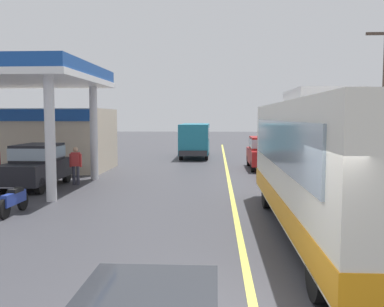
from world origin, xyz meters
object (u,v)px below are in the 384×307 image
(motorcycle_parked_forecourt, at_px, (14,200))
(pedestrian_near_pump, at_px, (76,164))
(car_at_pump, at_px, (37,164))
(car_trailing_behind_bus, at_px, (264,151))
(coach_bus_main, at_px, (329,168))
(minibus_opposing_lane, at_px, (195,137))

(motorcycle_parked_forecourt, bearing_deg, pedestrian_near_pump, 89.81)
(car_at_pump, xyz_separation_m, car_trailing_behind_bus, (10.21, 7.20, 0.00))
(coach_bus_main, bearing_deg, pedestrian_near_pump, 139.16)
(coach_bus_main, bearing_deg, car_at_pump, 146.19)
(coach_bus_main, height_order, car_at_pump, coach_bus_main)
(minibus_opposing_lane, relative_size, motorcycle_parked_forecourt, 3.41)
(car_trailing_behind_bus, bearing_deg, car_at_pump, -144.80)
(minibus_opposing_lane, bearing_deg, pedestrian_near_pump, -109.10)
(motorcycle_parked_forecourt, relative_size, pedestrian_near_pump, 1.08)
(motorcycle_parked_forecourt, bearing_deg, coach_bus_main, -12.14)
(coach_bus_main, xyz_separation_m, car_at_pump, (-10.28, 6.89, -0.71))
(motorcycle_parked_forecourt, bearing_deg, car_at_pump, 105.28)
(coach_bus_main, xyz_separation_m, car_trailing_behind_bus, (-0.07, 14.09, -0.71))
(minibus_opposing_lane, distance_m, motorcycle_parked_forecourt, 19.54)
(car_at_pump, bearing_deg, pedestrian_near_pump, 30.56)
(car_at_pump, distance_m, motorcycle_parked_forecourt, 5.18)
(coach_bus_main, relative_size, car_at_pump, 2.63)
(pedestrian_near_pump, bearing_deg, minibus_opposing_lane, 70.90)
(minibus_opposing_lane, distance_m, pedestrian_near_pump, 13.97)
(car_at_pump, height_order, car_trailing_behind_bus, same)
(car_at_pump, relative_size, car_trailing_behind_bus, 1.00)
(car_at_pump, xyz_separation_m, pedestrian_near_pump, (1.38, 0.81, -0.08))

